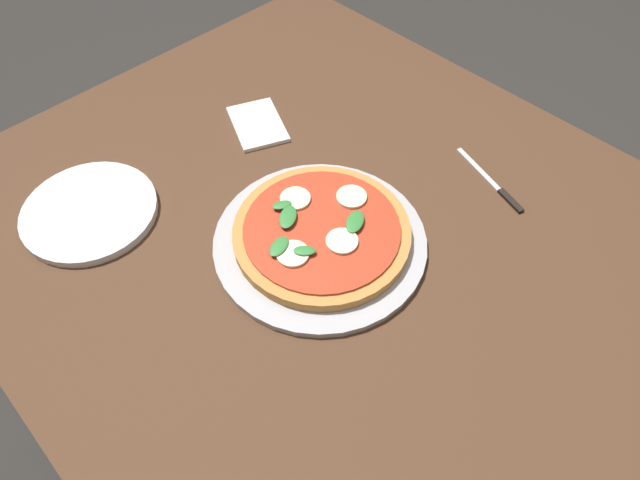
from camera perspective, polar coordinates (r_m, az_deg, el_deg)
ground_plane at (r=1.57m, az=2.62°, el=-18.40°), size 6.00×6.00×0.00m
dining_table at (r=0.96m, az=4.07°, el=-4.76°), size 1.35×1.02×0.78m
serving_tray at (r=0.88m, az=0.00°, el=-0.16°), size 0.34×0.34×0.01m
pizza at (r=0.87m, az=0.16°, el=0.86°), size 0.28×0.28×0.03m
plate_white at (r=1.00m, az=-22.58°, el=2.73°), size 0.22×0.22×0.01m
napkin at (r=1.09m, az=-6.43°, el=11.74°), size 0.16×0.14×0.01m
knife at (r=1.01m, az=17.72°, el=5.20°), size 0.17×0.06×0.01m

